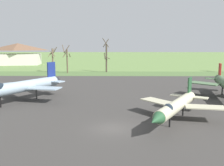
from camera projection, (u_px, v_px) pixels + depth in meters
ground_plane at (113, 129)px, 24.59m from camera, size 600.00×600.00×0.00m
asphalt_apron at (114, 96)px, 40.48m from camera, size 82.80×53.61×0.05m
grass_verge_strip at (114, 74)px, 72.90m from camera, size 142.80×12.00×0.06m
jet_fighter_front_right at (17, 87)px, 35.00m from camera, size 11.23×15.53×5.63m
jet_fighter_rear_center at (176, 106)px, 26.48m from camera, size 9.39×12.49×4.39m
bare_tree_far_left at (53, 59)px, 76.13m from camera, size 3.00×2.64×7.99m
bare_tree_left_of_center at (67, 59)px, 73.94m from camera, size 2.54×2.90×8.64m
bare_tree_center at (106, 56)px, 76.45m from camera, size 2.39×2.45×10.71m
visitor_building at (18, 54)px, 106.83m from camera, size 20.48×13.32×9.42m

